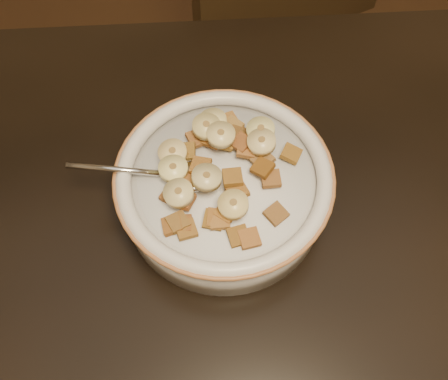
{
  "coord_description": "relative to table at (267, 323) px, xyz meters",
  "views": [
    {
      "loc": [
        -0.06,
        -0.14,
        1.26
      ],
      "look_at": [
        -0.04,
        0.14,
        0.78
      ],
      "focal_mm": 40.0,
      "sensor_mm": 36.0,
      "label": 1
    }
  ],
  "objects": [
    {
      "name": "banana_slice_6",
      "position": [
        -0.09,
        0.14,
        0.1
      ],
      "size": [
        0.04,
        0.04,
        0.01
      ],
      "primitive_type": "cylinder",
      "rotation": [
        0.02,
        0.05,
        2.0
      ],
      "color": "#FFF087",
      "rests_on": "milk"
    },
    {
      "name": "cereal_square_6",
      "position": [
        0.01,
        0.09,
        0.08
      ],
      "size": [
        0.03,
        0.03,
        0.01
      ],
      "primitive_type": "cube",
      "rotation": [
        0.12,
        -0.04,
        0.62
      ],
      "color": "brown",
      "rests_on": "milk"
    },
    {
      "name": "banana_slice_2",
      "position": [
        -0.05,
        0.19,
        0.1
      ],
      "size": [
        0.04,
        0.04,
        0.01
      ],
      "primitive_type": "cylinder",
      "rotation": [
        0.02,
        -0.09,
        1.86
      ],
      "color": "beige",
      "rests_on": "milk"
    },
    {
      "name": "banana_slice_8",
      "position": [
        0.01,
        0.18,
        0.1
      ],
      "size": [
        0.04,
        0.04,
        0.01
      ],
      "primitive_type": "cylinder",
      "rotation": [
        -0.12,
        0.03,
        2.32
      ],
      "color": "#F9EE8B",
      "rests_on": "milk"
    },
    {
      "name": "cereal_square_7",
      "position": [
        -0.05,
        0.09,
        0.08
      ],
      "size": [
        0.02,
        0.02,
        0.01
      ],
      "primitive_type": "cube",
      "rotation": [
        0.18,
        -0.13,
        1.39
      ],
      "color": "brown",
      "rests_on": "milk"
    },
    {
      "name": "cereal_square_21",
      "position": [
        -0.01,
        0.17,
        0.09
      ],
      "size": [
        0.02,
        0.02,
        0.01
      ],
      "primitive_type": "cube",
      "rotation": [
        0.09,
        -0.0,
        1.33
      ],
      "color": "brown",
      "rests_on": "milk"
    },
    {
      "name": "cereal_square_10",
      "position": [
        -0.05,
        0.19,
        0.08
      ],
      "size": [
        0.03,
        0.03,
        0.01
      ],
      "primitive_type": "cube",
      "rotation": [
        -0.0,
        -0.1,
        1.04
      ],
      "color": "brown",
      "rests_on": "milk"
    },
    {
      "name": "cereal_square_0",
      "position": [
        -0.06,
        0.19,
        0.09
      ],
      "size": [
        0.03,
        0.03,
        0.01
      ],
      "primitive_type": "cube",
      "rotation": [
        0.06,
        -0.11,
        1.94
      ],
      "color": "#975E29",
      "rests_on": "milk"
    },
    {
      "name": "banana_slice_5",
      "position": [
        -0.04,
        0.2,
        0.1
      ],
      "size": [
        0.04,
        0.04,
        0.01
      ],
      "primitive_type": "cylinder",
      "rotation": [
        -0.06,
        0.06,
        2.44
      ],
      "color": "#E3C780",
      "rests_on": "milk"
    },
    {
      "name": "cereal_square_30",
      "position": [
        0.01,
        0.13,
        0.08
      ],
      "size": [
        0.02,
        0.02,
        0.01
      ],
      "primitive_type": "cube",
      "rotation": [
        0.0,
        0.0,
        0.02
      ],
      "color": "brown",
      "rests_on": "milk"
    },
    {
      "name": "spoon",
      "position": [
        -0.07,
        0.14,
        0.08
      ],
      "size": [
        0.06,
        0.05,
        0.01
      ],
      "primitive_type": "ellipsoid",
      "rotation": [
        0.0,
        0.0,
        4.62
      ],
      "color": "beige",
      "rests_on": "cereal_bowl"
    },
    {
      "name": "cereal_square_20",
      "position": [
        -0.05,
        0.09,
        0.08
      ],
      "size": [
        0.02,
        0.03,
        0.01
      ],
      "primitive_type": "cube",
      "rotation": [
        -0.21,
        -0.12,
        2.89
      ],
      "color": "brown",
      "rests_on": "milk"
    },
    {
      "name": "chair",
      "position": [
        0.16,
        0.51,
        -0.23
      ],
      "size": [
        0.58,
        0.58,
        1.0
      ],
      "primitive_type": "cube",
      "rotation": [
        0.0,
        0.0,
        0.39
      ],
      "color": "black",
      "rests_on": "floor"
    },
    {
      "name": "cereal_square_19",
      "position": [
        -0.02,
        0.21,
        0.08
      ],
      "size": [
        0.03,
        0.03,
        0.01
      ],
      "primitive_type": "cube",
      "rotation": [
        -0.06,
        -0.05,
        2.38
      ],
      "color": "olive",
      "rests_on": "milk"
    },
    {
      "name": "cereal_square_22",
      "position": [
        -0.09,
        0.12,
        0.08
      ],
      "size": [
        0.03,
        0.03,
        0.01
      ],
      "primitive_type": "cube",
      "rotation": [
        -0.05,
        0.04,
        2.52
      ],
      "color": "brown",
      "rests_on": "milk"
    },
    {
      "name": "cereal_square_5",
      "position": [
        -0.01,
        0.17,
        0.09
      ],
      "size": [
        0.03,
        0.03,
        0.01
      ],
      "primitive_type": "cube",
      "rotation": [
        -0.15,
        0.14,
        2.32
      ],
      "color": "brown",
      "rests_on": "milk"
    },
    {
      "name": "cereal_square_17",
      "position": [
        -0.02,
        0.21,
        0.08
      ],
      "size": [
        0.03,
        0.03,
        0.01
      ],
      "primitive_type": "cube",
      "rotation": [
        -0.07,
        0.01,
        0.34
      ],
      "color": "#98661F",
      "rests_on": "milk"
    },
    {
      "name": "cereal_bowl",
      "position": [
        -0.04,
        0.14,
        0.05
      ],
      "size": [
        0.23,
        0.23,
        0.05
      ],
      "primitive_type": "cylinder",
      "color": "silver",
      "rests_on": "table"
    },
    {
      "name": "cereal_square_14",
      "position": [
        -0.06,
        0.14,
        0.09
      ],
      "size": [
        0.03,
        0.03,
        0.01
      ],
      "primitive_type": "cube",
      "rotation": [
        -0.02,
        0.09,
        2.82
      ],
      "color": "#975C27",
      "rests_on": "milk"
    },
    {
      "name": "cereal_square_8",
      "position": [
        -0.08,
        0.09,
        0.08
      ],
      "size": [
        0.02,
        0.02,
        0.01
      ],
      "primitive_type": "cube",
      "rotation": [
        -0.03,
        0.12,
        1.51
      ],
      "color": "brown",
      "rests_on": "milk"
    },
    {
      "name": "cereal_square_16",
      "position": [
        -0.02,
        0.06,
        0.08
      ],
      "size": [
        0.02,
        0.02,
        0.01
      ],
      "primitive_type": "cube",
      "rotation": [
        0.06,
        0.04,
        0.19
      ],
      "color": "#925C28",
      "rests_on": "milk"
    },
    {
      "name": "cereal_square_25",
      "position": [
        -0.03,
        0.13,
        0.1
      ],
      "size": [
        0.02,
        0.02,
        0.01
      ],
      "primitive_type": "cube",
      "rotation": [
        0.02,
        0.06,
        1.61
      ],
      "color": "#97621E",
      "rests_on": "milk"
    },
    {
      "name": "cereal_square_24",
      "position": [
        -0.02,
        0.11,
        0.09
      ],
      "size": [
        0.03,
        0.03,
        0.01
      ],
      "primitive_type": "cube",
      "rotation": [
        -0.08,
        0.11,
        1.92
      ],
      "color": "brown",
      "rests_on": "milk"
    },
    {
      "name": "banana_slice_9",
      "position": [
        -0.05,
        0.12,
        0.1
      ],
      "size": [
        0.04,
        0.04,
        0.01
      ],
      "primitive_type": "cylinder",
      "rotation": [
        0.05,
        0.14,
        1.19
      ],
      "color": "beige",
      "rests_on": "milk"
    },
    {
      "name": "cereal_square_13",
      "position": [
        -0.03,
        0.18,
        0.09
      ],
      "size": [
        0.02,
        0.02,
        0.01
      ],
      "primitive_type": "cube",
      "rotation": [
        0.21,
        -0.12,
        1.36
      ],
      "color": "brown",
      "rests_on": "milk"
    },
    {
      "name": "cereal_square_28",
      "position": [
        -0.08,
        0.08,
        0.08
      ],
      "size": [
        0.02,
        0.02,
        0.01
      ],
      "primitive_type": "cube",
      "rotation": [
        0.07,
        0.0,
        1.81
      ],
      "color": "brown",
      "rests_on": "milk"
    },
    {
      "name": "banana_slice_4",
      "position": [
        -0.08,
        0.11,
        0.1
      ],
      "size": [
        0.04,
        0.04,
        0.02
      ],
      "primitive_type": "cylinder",
      "rotation": [
        -0.13,
        -0.07,
        1.22
      ],
      "color": "#E7D484",
      "rests_on": "milk"
    },
    {
      "name": "milk",
      "position": [
        -0.04,
        0.14,
        0.07
      ],
      "size": [
        0.19,
        0.19,
        0.0
      ],
      "primitive_type": "cylinder",
      "color": "silver",
      "rests_on": "cereal_bowl"
    },
    {
      "name": "cereal_square_3",
      "position": [
        -0.04,
        0.09,
        0.09
      ],
      "size": [
        0.03,
        0.03,
        0.01
      ],
      "primitive_type": "cube",
      "rotation": [
        -0.14,
        0.03,
        2.46
      ],
      "color": "olive",
      "rests_on": "milk"
    },
    {
      "name": "cereal_square_12",
      "position": [
        0.01,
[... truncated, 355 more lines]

